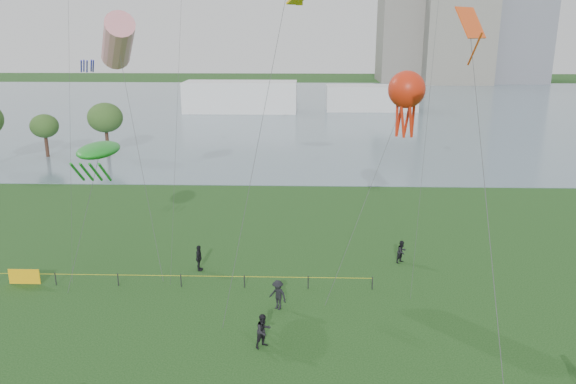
{
  "coord_description": "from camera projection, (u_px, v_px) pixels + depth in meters",
  "views": [
    {
      "loc": [
        0.82,
        -16.17,
        15.54
      ],
      "look_at": [
        0.0,
        10.0,
        8.0
      ],
      "focal_mm": 35.0,
      "sensor_mm": 36.0,
      "label": 1
    }
  ],
  "objects": [
    {
      "name": "lake",
      "position": [
        302.0,
        109.0,
        115.9
      ],
      "size": [
        400.0,
        120.0,
        0.08
      ],
      "primitive_type": "cube",
      "color": "slate",
      "rests_on": "ground_plane"
    },
    {
      "name": "building_mid",
      "position": [
        456.0,
        19.0,
        168.81
      ],
      "size": [
        20.0,
        20.0,
        38.0
      ],
      "primitive_type": "cube",
      "color": "slate",
      "rests_on": "ground_plane"
    },
    {
      "name": "building_low",
      "position": [
        405.0,
        36.0,
        176.38
      ],
      "size": [
        16.0,
        18.0,
        28.0
      ],
      "primitive_type": "cube",
      "color": "slate",
      "rests_on": "ground_plane"
    },
    {
      "name": "pavilion_left",
      "position": [
        241.0,
        97.0,
        110.63
      ],
      "size": [
        22.0,
        8.0,
        6.0
      ],
      "primitive_type": "cube",
      "color": "white",
      "rests_on": "ground_plane"
    },
    {
      "name": "pavilion_right",
      "position": [
        371.0,
        98.0,
        112.87
      ],
      "size": [
        18.0,
        7.0,
        5.0
      ],
      "primitive_type": "cube",
      "color": "silver",
      "rests_on": "ground_plane"
    },
    {
      "name": "fence",
      "position": [
        85.0,
        277.0,
        35.41
      ],
      "size": [
        24.07,
        0.07,
        1.05
      ],
      "color": "black",
      "rests_on": "ground_plane"
    },
    {
      "name": "spectator_a",
      "position": [
        263.0,
        331.0,
        28.41
      ],
      "size": [
        1.12,
        1.1,
        1.82
      ],
      "primitive_type": "imported",
      "rotation": [
        0.0,
        0.0,
        0.71
      ],
      "color": "black",
      "rests_on": "ground_plane"
    },
    {
      "name": "spectator_b",
      "position": [
        278.0,
        295.0,
        32.33
      ],
      "size": [
        1.32,
        1.2,
        1.78
      ],
      "primitive_type": "imported",
      "rotation": [
        0.0,
        0.0,
        -0.61
      ],
      "color": "black",
      "rests_on": "ground_plane"
    },
    {
      "name": "spectator_c",
      "position": [
        199.0,
        258.0,
        37.55
      ],
      "size": [
        0.44,
        1.05,
        1.78
      ],
      "primitive_type": "imported",
      "rotation": [
        0.0,
        0.0,
        1.57
      ],
      "color": "black",
      "rests_on": "ground_plane"
    },
    {
      "name": "spectator_g",
      "position": [
        402.0,
        252.0,
        38.87
      ],
      "size": [
        0.98,
        0.97,
        1.6
      ],
      "primitive_type": "imported",
      "rotation": [
        0.0,
        0.0,
        0.71
      ],
      "color": "black",
      "rests_on": "ground_plane"
    },
    {
      "name": "kite_windsock",
      "position": [
        117.0,
        41.0,
        38.31
      ],
      "size": [
        6.26,
        9.08,
        16.86
      ],
      "rotation": [
        0.0,
        0.0,
        0.01
      ],
      "color": "#3F3F42"
    },
    {
      "name": "kite_creature",
      "position": [
        99.0,
        151.0,
        34.44
      ],
      "size": [
        3.05,
        4.6,
        8.9
      ],
      "rotation": [
        0.0,
        0.0,
        0.25
      ],
      "color": "#3F3F42"
    },
    {
      "name": "kite_octopus",
      "position": [
        407.0,
        91.0,
        34.23
      ],
      "size": [
        6.07,
        6.08,
        13.24
      ],
      "rotation": [
        0.0,
        0.0,
        -0.43
      ],
      "color": "#3F3F42"
    },
    {
      "name": "kite_delta",
      "position": [
        473.0,
        44.0,
        22.22
      ],
      "size": [
        1.51,
        11.15,
        16.47
      ],
      "rotation": [
        0.0,
        0.0,
        -0.07
      ],
      "color": "#3F3F42"
    }
  ]
}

